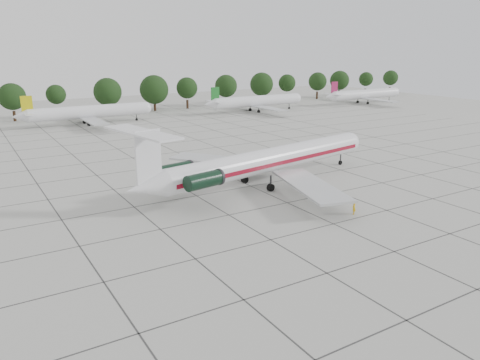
{
  "coord_description": "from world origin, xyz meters",
  "views": [
    {
      "loc": [
        -24.08,
        -41.82,
        17.88
      ],
      "look_at": [
        1.97,
        0.87,
        3.5
      ],
      "focal_mm": 35.0,
      "sensor_mm": 36.0,
      "label": 1
    }
  ],
  "objects_px": {
    "main_airliner": "(261,162)",
    "bg_airliner_d": "(257,101)",
    "bg_airliner_c": "(89,112)",
    "bg_airliner_e": "(365,94)",
    "ground_crew": "(354,208)"
  },
  "relations": [
    {
      "from": "main_airliner",
      "to": "bg_airliner_e",
      "type": "height_order",
      "value": "main_airliner"
    },
    {
      "from": "bg_airliner_d",
      "to": "bg_airliner_e",
      "type": "xyz_separation_m",
      "value": [
        40.34,
        -1.8,
        0.0
      ]
    },
    {
      "from": "ground_crew",
      "to": "bg_airliner_d",
      "type": "height_order",
      "value": "bg_airliner_d"
    },
    {
      "from": "main_airliner",
      "to": "bg_airliner_c",
      "type": "xyz_separation_m",
      "value": [
        -6.28,
        62.92,
        -0.43
      ]
    },
    {
      "from": "main_airliner",
      "to": "bg_airliner_c",
      "type": "bearing_deg",
      "value": 85.31
    },
    {
      "from": "bg_airliner_c",
      "to": "bg_airliner_e",
      "type": "relative_size",
      "value": 1.0
    },
    {
      "from": "main_airliner",
      "to": "bg_airliner_d",
      "type": "relative_size",
      "value": 1.42
    },
    {
      "from": "bg_airliner_d",
      "to": "bg_airliner_c",
      "type": "bearing_deg",
      "value": 177.6
    },
    {
      "from": "ground_crew",
      "to": "bg_airliner_d",
      "type": "bearing_deg",
      "value": -155.64
    },
    {
      "from": "ground_crew",
      "to": "bg_airliner_c",
      "type": "bearing_deg",
      "value": -122.9
    },
    {
      "from": "main_airliner",
      "to": "bg_airliner_c",
      "type": "relative_size",
      "value": 1.42
    },
    {
      "from": "main_airliner",
      "to": "bg_airliner_d",
      "type": "distance_m",
      "value": 72.72
    },
    {
      "from": "bg_airliner_e",
      "to": "main_airliner",
      "type": "bearing_deg",
      "value": -143.47
    },
    {
      "from": "bg_airliner_c",
      "to": "bg_airliner_e",
      "type": "bearing_deg",
      "value": -2.47
    },
    {
      "from": "main_airliner",
      "to": "bg_airliner_e",
      "type": "distance_m",
      "value": 99.46
    }
  ]
}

